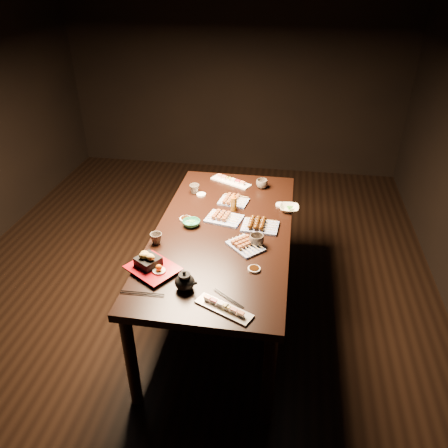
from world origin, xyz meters
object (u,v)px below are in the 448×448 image
(tempura_tray, at_px, (152,263))
(teapot, at_px, (185,280))
(teacup_far_right, at_px, (262,184))
(sushi_platter_near, at_px, (224,307))
(dining_table, at_px, (223,275))
(sushi_platter_far, at_px, (231,180))
(yakitori_plate_right, at_px, (245,243))
(teacup_mid_right, at_px, (257,240))
(yakitori_plate_left, at_px, (234,199))
(teacup_far_left, at_px, (194,189))
(teacup_near_left, at_px, (156,239))
(condiment_bottle, at_px, (234,202))
(edamame_bowl_green, at_px, (191,223))
(yakitori_plate_center, at_px, (224,216))
(edamame_bowl_cream, at_px, (289,208))

(tempura_tray, xyz_separation_m, teapot, (0.22, -0.13, 0.00))
(tempura_tray, bearing_deg, teacup_far_right, 98.32)
(teapot, bearing_deg, sushi_platter_near, -15.64)
(dining_table, bearing_deg, sushi_platter_far, 105.28)
(sushi_platter_far, distance_m, yakitori_plate_right, 0.94)
(teacup_mid_right, distance_m, teacup_far_right, 0.82)
(yakitori_plate_left, height_order, teacup_far_left, teacup_far_left)
(teacup_near_left, relative_size, teacup_far_right, 0.86)
(teacup_mid_right, bearing_deg, dining_table, 149.53)
(teacup_far_right, bearing_deg, teacup_mid_right, -87.38)
(teacup_near_left, relative_size, condiment_bottle, 0.55)
(edamame_bowl_green, distance_m, teacup_near_left, 0.30)
(teapot, bearing_deg, yakitori_plate_right, 72.20)
(dining_table, bearing_deg, yakitori_plate_center, 106.58)
(teacup_far_right, xyz_separation_m, teapot, (-0.31, -1.31, 0.02))
(sushi_platter_near, bearing_deg, dining_table, 124.88)
(edamame_bowl_green, height_order, condiment_bottle, condiment_bottle)
(yakitori_plate_right, xyz_separation_m, edamame_bowl_green, (-0.40, 0.20, -0.01))
(yakitori_plate_center, bearing_deg, teacup_near_left, -124.24)
(condiment_bottle, bearing_deg, sushi_platter_near, -84.69)
(teacup_mid_right, bearing_deg, sushi_platter_far, 108.53)
(sushi_platter_far, height_order, teacup_mid_right, teacup_mid_right)
(sushi_platter_far, xyz_separation_m, teacup_far_right, (0.26, -0.06, 0.01))
(yakitori_plate_right, distance_m, tempura_tray, 0.60)
(tempura_tray, relative_size, teacup_far_left, 3.73)
(edamame_bowl_cream, xyz_separation_m, teacup_mid_right, (-0.19, -0.49, 0.02))
(teacup_mid_right, height_order, teacup_far_left, teacup_mid_right)
(tempura_tray, bearing_deg, teacup_mid_right, 64.90)
(edamame_bowl_cream, xyz_separation_m, teacup_near_left, (-0.82, -0.57, 0.02))
(sushi_platter_far, bearing_deg, condiment_bottle, 128.07)
(teacup_near_left, bearing_deg, teacup_mid_right, 7.19)
(yakitori_plate_right, bearing_deg, edamame_bowl_green, -161.88)
(teacup_far_right, bearing_deg, yakitori_plate_right, -91.93)
(edamame_bowl_green, xyz_separation_m, teacup_far_left, (-0.08, 0.48, 0.02))
(edamame_bowl_cream, relative_size, condiment_bottle, 1.00)
(yakitori_plate_center, bearing_deg, teacup_far_right, 80.45)
(yakitori_plate_left, bearing_deg, edamame_bowl_green, -112.68)
(yakitori_plate_left, relative_size, teacup_near_left, 2.73)
(yakitori_plate_center, height_order, teacup_near_left, teacup_near_left)
(sushi_platter_far, bearing_deg, teacup_mid_right, 135.62)
(tempura_tray, distance_m, teacup_near_left, 0.29)
(yakitori_plate_left, xyz_separation_m, tempura_tray, (-0.35, -0.90, 0.03))
(teacup_near_left, height_order, condiment_bottle, condiment_bottle)
(sushi_platter_far, bearing_deg, teacup_near_left, 97.59)
(dining_table, relative_size, edamame_bowl_cream, 12.87)
(tempura_tray, height_order, teacup_far_right, tempura_tray)
(sushi_platter_near, bearing_deg, teacup_near_left, 159.13)
(yakitori_plate_center, xyz_separation_m, teapot, (-0.10, -0.77, 0.03))
(teapot, bearing_deg, teacup_far_right, 90.73)
(edamame_bowl_green, relative_size, teacup_far_right, 1.34)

